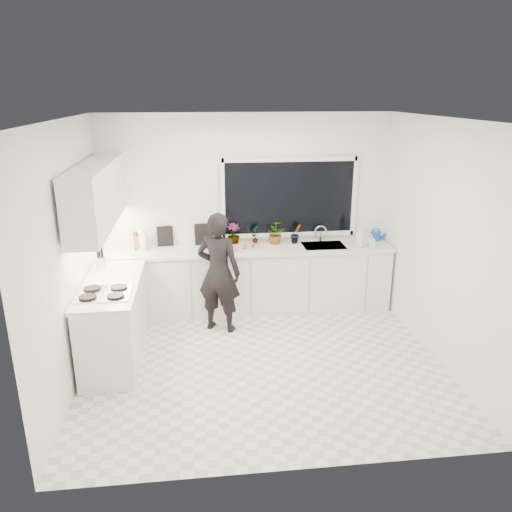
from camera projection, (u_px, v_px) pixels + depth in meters
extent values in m
cube|color=beige|center=(262.00, 362.00, 5.75)|extent=(4.00, 3.50, 0.02)
cube|color=white|center=(246.00, 212.00, 6.98)|extent=(4.00, 0.02, 2.70)
cube|color=white|center=(68.00, 257.00, 5.10)|extent=(0.02, 3.50, 2.70)
cube|color=white|center=(442.00, 243.00, 5.54)|extent=(0.02, 3.50, 2.70)
cube|color=white|center=(263.00, 118.00, 4.89)|extent=(4.00, 3.50, 0.02)
cube|color=black|center=(289.00, 198.00, 6.95)|extent=(1.80, 0.02, 1.00)
cube|color=white|center=(249.00, 281.00, 6.97)|extent=(3.92, 0.58, 0.88)
cube|color=white|center=(115.00, 321.00, 5.75)|extent=(0.58, 1.60, 0.88)
cube|color=silver|center=(249.00, 250.00, 6.82)|extent=(3.94, 0.62, 0.04)
cube|color=silver|center=(111.00, 284.00, 5.61)|extent=(0.62, 1.60, 0.04)
cube|color=white|center=(98.00, 195.00, 5.62)|extent=(0.34, 2.10, 0.70)
cube|color=silver|center=(323.00, 249.00, 6.95)|extent=(0.58, 0.42, 0.14)
cylinder|color=silver|center=(321.00, 234.00, 7.09)|extent=(0.03, 0.03, 0.22)
cube|color=black|center=(104.00, 293.00, 5.26)|extent=(0.56, 0.48, 0.03)
imported|color=black|center=(219.00, 273.00, 6.30)|extent=(0.67, 0.57, 1.56)
cube|color=silver|center=(247.00, 248.00, 6.78)|extent=(0.46, 0.38, 0.03)
cube|color=red|center=(247.00, 246.00, 6.78)|extent=(0.42, 0.34, 0.01)
cylinder|color=#124EAF|center=(376.00, 236.00, 7.16)|extent=(0.18, 0.18, 0.13)
cylinder|color=silver|center=(143.00, 240.00, 6.72)|extent=(0.12, 0.12, 0.26)
cube|color=#9F7D4A|center=(139.00, 241.00, 6.75)|extent=(0.15, 0.13, 0.22)
cylinder|color=silver|center=(101.00, 263.00, 5.98)|extent=(0.14, 0.14, 0.16)
cube|color=black|center=(165.00, 236.00, 6.88)|extent=(0.22, 0.05, 0.28)
cube|color=black|center=(204.00, 234.00, 6.93)|extent=(0.25, 0.04, 0.30)
imported|color=#26662D|center=(233.00, 234.00, 6.90)|extent=(0.22, 0.22, 0.31)
imported|color=#26662D|center=(255.00, 235.00, 6.94)|extent=(0.17, 0.18, 0.28)
imported|color=#26662D|center=(274.00, 233.00, 6.97)|extent=(0.33, 0.35, 0.30)
imported|color=#26662D|center=(296.00, 234.00, 7.00)|extent=(0.18, 0.17, 0.27)
imported|color=#D8BF66|center=(360.00, 237.00, 6.80)|extent=(0.15, 0.15, 0.30)
imported|color=#D8BF66|center=(371.00, 241.00, 6.84)|extent=(0.09, 0.09, 0.18)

